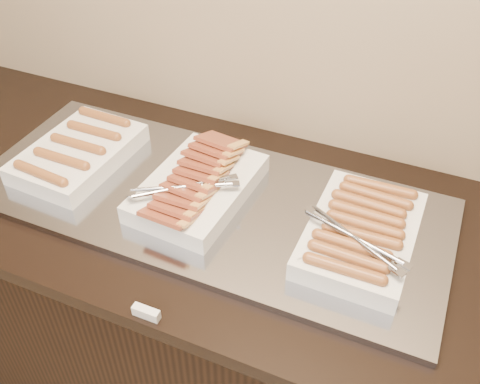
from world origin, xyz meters
name	(u,v)px	position (x,y,z in m)	size (l,w,h in m)	color
counter	(211,311)	(0.00, 2.13, 0.45)	(2.06, 0.76, 0.90)	black
warming_tray	(206,200)	(0.00, 2.13, 0.91)	(1.20, 0.50, 0.02)	#9497A2
dish_left	(79,152)	(-0.38, 2.13, 0.95)	(0.24, 0.35, 0.07)	silver
dish_center	(197,185)	(-0.02, 2.13, 0.96)	(0.26, 0.38, 0.10)	silver
dish_right	(361,233)	(0.40, 2.13, 0.95)	(0.27, 0.35, 0.08)	silver
label_holder	(146,313)	(0.05, 1.77, 0.91)	(0.06, 0.02, 0.02)	silver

